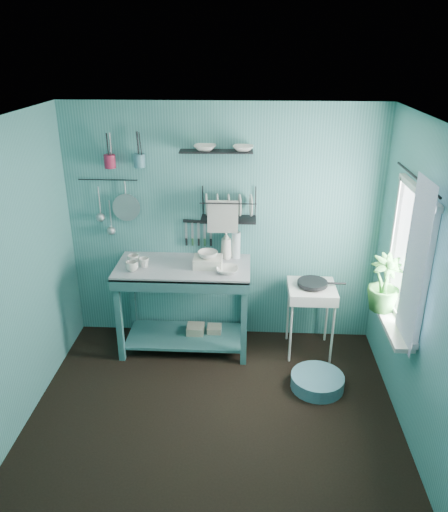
# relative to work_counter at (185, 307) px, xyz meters

# --- Properties ---
(floor) EXTENTS (3.20, 3.20, 0.00)m
(floor) POSITION_rel_work_counter_xyz_m (0.38, -1.18, -0.47)
(floor) COLOR black
(floor) RESTS_ON ground
(ceiling) EXTENTS (3.20, 3.20, 0.00)m
(ceiling) POSITION_rel_work_counter_xyz_m (0.38, -1.18, 2.03)
(ceiling) COLOR silver
(ceiling) RESTS_ON ground
(wall_back) EXTENTS (3.20, 0.00, 3.20)m
(wall_back) POSITION_rel_work_counter_xyz_m (0.38, 0.32, 0.78)
(wall_back) COLOR teal
(wall_back) RESTS_ON ground
(wall_front) EXTENTS (3.20, 0.00, 3.20)m
(wall_front) POSITION_rel_work_counter_xyz_m (0.38, -2.68, 0.78)
(wall_front) COLOR teal
(wall_front) RESTS_ON ground
(wall_left) EXTENTS (0.00, 3.00, 3.00)m
(wall_left) POSITION_rel_work_counter_xyz_m (-1.22, -1.18, 0.78)
(wall_left) COLOR teal
(wall_left) RESTS_ON ground
(wall_right) EXTENTS (0.00, 3.00, 3.00)m
(wall_right) POSITION_rel_work_counter_xyz_m (1.98, -1.18, 0.78)
(wall_right) COLOR teal
(wall_right) RESTS_ON ground
(work_counter) EXTENTS (1.38, 0.74, 0.95)m
(work_counter) POSITION_rel_work_counter_xyz_m (0.00, 0.00, 0.00)
(work_counter) COLOR #2F6162
(work_counter) RESTS_ON floor
(mug_left) EXTENTS (0.12, 0.12, 0.10)m
(mug_left) POSITION_rel_work_counter_xyz_m (-0.48, -0.16, 0.52)
(mug_left) COLOR silver
(mug_left) RESTS_ON work_counter
(mug_mid) EXTENTS (0.14, 0.14, 0.09)m
(mug_mid) POSITION_rel_work_counter_xyz_m (-0.38, -0.06, 0.52)
(mug_mid) COLOR silver
(mug_mid) RESTS_ON work_counter
(mug_right) EXTENTS (0.17, 0.17, 0.10)m
(mug_right) POSITION_rel_work_counter_xyz_m (-0.50, 0.00, 0.52)
(mug_right) COLOR silver
(mug_right) RESTS_ON work_counter
(wash_tub) EXTENTS (0.28, 0.22, 0.10)m
(wash_tub) POSITION_rel_work_counter_xyz_m (0.25, -0.02, 0.52)
(wash_tub) COLOR silver
(wash_tub) RESTS_ON work_counter
(tub_bowl) EXTENTS (0.20, 0.19, 0.06)m
(tub_bowl) POSITION_rel_work_counter_xyz_m (0.25, -0.02, 0.60)
(tub_bowl) COLOR silver
(tub_bowl) RESTS_ON wash_tub
(soap_bottle) EXTENTS (0.12, 0.12, 0.30)m
(soap_bottle) POSITION_rel_work_counter_xyz_m (0.42, 0.20, 0.62)
(soap_bottle) COLOR silver
(soap_bottle) RESTS_ON work_counter
(water_bottle) EXTENTS (0.09, 0.09, 0.28)m
(water_bottle) POSITION_rel_work_counter_xyz_m (0.52, 0.22, 0.61)
(water_bottle) COLOR silver
(water_bottle) RESTS_ON work_counter
(counter_bowl) EXTENTS (0.22, 0.22, 0.05)m
(counter_bowl) POSITION_rel_work_counter_xyz_m (0.45, -0.15, 0.50)
(counter_bowl) COLOR silver
(counter_bowl) RESTS_ON work_counter
(hotplate_stand) EXTENTS (0.48, 0.48, 0.76)m
(hotplate_stand) POSITION_rel_work_counter_xyz_m (1.29, -0.01, -0.10)
(hotplate_stand) COLOR silver
(hotplate_stand) RESTS_ON floor
(frying_pan) EXTENTS (0.30, 0.30, 0.03)m
(frying_pan) POSITION_rel_work_counter_xyz_m (1.29, -0.01, 0.32)
(frying_pan) COLOR black
(frying_pan) RESTS_ON hotplate_stand
(knife_strip) EXTENTS (0.32, 0.06, 0.03)m
(knife_strip) POSITION_rel_work_counter_xyz_m (0.13, 0.29, 0.84)
(knife_strip) COLOR black
(knife_strip) RESTS_ON wall_back
(dish_rack) EXTENTS (0.56, 0.26, 0.32)m
(dish_rack) POSITION_rel_work_counter_xyz_m (0.44, 0.19, 1.05)
(dish_rack) COLOR black
(dish_rack) RESTS_ON wall_back
(upper_shelf) EXTENTS (0.70, 0.20, 0.01)m
(upper_shelf) POSITION_rel_work_counter_xyz_m (0.32, 0.22, 1.57)
(upper_shelf) COLOR black
(upper_shelf) RESTS_ON wall_back
(shelf_bowl_left) EXTENTS (0.23, 0.23, 0.05)m
(shelf_bowl_left) POSITION_rel_work_counter_xyz_m (0.22, 0.22, 1.54)
(shelf_bowl_left) COLOR silver
(shelf_bowl_left) RESTS_ON upper_shelf
(shelf_bowl_right) EXTENTS (0.21, 0.21, 0.05)m
(shelf_bowl_right) POSITION_rel_work_counter_xyz_m (0.58, 0.22, 1.57)
(shelf_bowl_right) COLOR silver
(shelf_bowl_right) RESTS_ON upper_shelf
(utensil_cup_magenta) EXTENTS (0.11, 0.11, 0.13)m
(utensil_cup_magenta) POSITION_rel_work_counter_xyz_m (-0.72, 0.24, 1.46)
(utensil_cup_magenta) COLOR maroon
(utensil_cup_magenta) RESTS_ON wall_back
(utensil_cup_teal) EXTENTS (0.11, 0.11, 0.13)m
(utensil_cup_teal) POSITION_rel_work_counter_xyz_m (-0.43, 0.24, 1.47)
(utensil_cup_teal) COLOR #3D7280
(utensil_cup_teal) RESTS_ON wall_back
(colander) EXTENTS (0.28, 0.03, 0.28)m
(colander) POSITION_rel_work_counter_xyz_m (-0.60, 0.27, 0.98)
(colander) COLOR #A6AAAE
(colander) RESTS_ON wall_back
(ladle_outer) EXTENTS (0.01, 0.01, 0.30)m
(ladle_outer) POSITION_rel_work_counter_xyz_m (-0.88, 0.28, 1.04)
(ladle_outer) COLOR #A6AAAE
(ladle_outer) RESTS_ON wall_back
(ladle_inner) EXTENTS (0.01, 0.01, 0.30)m
(ladle_inner) POSITION_rel_work_counter_xyz_m (-0.78, 0.28, 0.90)
(ladle_inner) COLOR #A6AAAE
(ladle_inner) RESTS_ON wall_back
(hook_rail) EXTENTS (0.60, 0.01, 0.01)m
(hook_rail) POSITION_rel_work_counter_xyz_m (-0.77, 0.29, 1.26)
(hook_rail) COLOR black
(hook_rail) RESTS_ON wall_back
(window_glass) EXTENTS (0.00, 1.10, 1.10)m
(window_glass) POSITION_rel_work_counter_xyz_m (1.96, -0.73, 0.93)
(window_glass) COLOR white
(window_glass) RESTS_ON wall_right
(windowsill) EXTENTS (0.16, 0.95, 0.04)m
(windowsill) POSITION_rel_work_counter_xyz_m (1.88, -0.73, 0.34)
(windowsill) COLOR silver
(windowsill) RESTS_ON wall_right
(curtain) EXTENTS (0.00, 1.35, 1.35)m
(curtain) POSITION_rel_work_counter_xyz_m (1.90, -1.03, 0.98)
(curtain) COLOR white
(curtain) RESTS_ON wall_right
(curtain_rod) EXTENTS (0.02, 1.05, 0.02)m
(curtain_rod) POSITION_rel_work_counter_xyz_m (1.92, -0.73, 1.58)
(curtain_rod) COLOR black
(curtain_rod) RESTS_ON wall_right
(potted_plant) EXTENTS (0.32, 0.32, 0.51)m
(potted_plant) POSITION_rel_work_counter_xyz_m (1.83, -0.58, 0.61)
(potted_plant) COLOR #2B6B2A
(potted_plant) RESTS_ON windowsill
(storage_tin_large) EXTENTS (0.18, 0.18, 0.22)m
(storage_tin_large) POSITION_rel_work_counter_xyz_m (0.10, 0.05, -0.36)
(storage_tin_large) COLOR gray
(storage_tin_large) RESTS_ON floor
(storage_tin_small) EXTENTS (0.15, 0.15, 0.20)m
(storage_tin_small) POSITION_rel_work_counter_xyz_m (0.30, 0.08, -0.37)
(storage_tin_small) COLOR gray
(storage_tin_small) RESTS_ON floor
(floor_basin) EXTENTS (0.50, 0.50, 0.13)m
(floor_basin) POSITION_rel_work_counter_xyz_m (1.32, -0.63, -0.41)
(floor_basin) COLOR teal
(floor_basin) RESTS_ON floor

